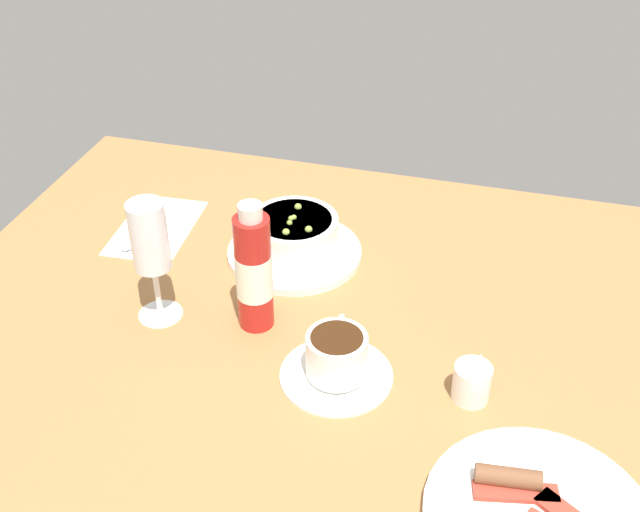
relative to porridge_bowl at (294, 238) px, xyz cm
name	(u,v)px	position (x,y,z in cm)	size (l,w,h in cm)	color
ground_plane	(318,323)	(-7.30, 12.87, -4.74)	(110.00, 84.00, 3.00)	#9E6B3D
porridge_bowl	(294,238)	(0.00, 0.00, 0.00)	(20.58, 20.58, 7.43)	white
cutlery_setting	(154,228)	(24.00, -1.02, -2.97)	(12.64, 18.97, 0.90)	white
coffee_cup	(337,359)	(-12.79, 23.89, -0.36)	(14.38, 14.38, 6.60)	white
creamer_jug	(472,382)	(-29.54, 22.96, -0.71)	(4.62, 5.61, 5.47)	white
wine_glass	(150,243)	(13.88, 18.56, 8.90)	(6.14, 6.14, 18.09)	white
sauce_bottle_red	(254,272)	(0.40, 16.57, 5.47)	(4.93, 4.93, 18.97)	#B21E19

